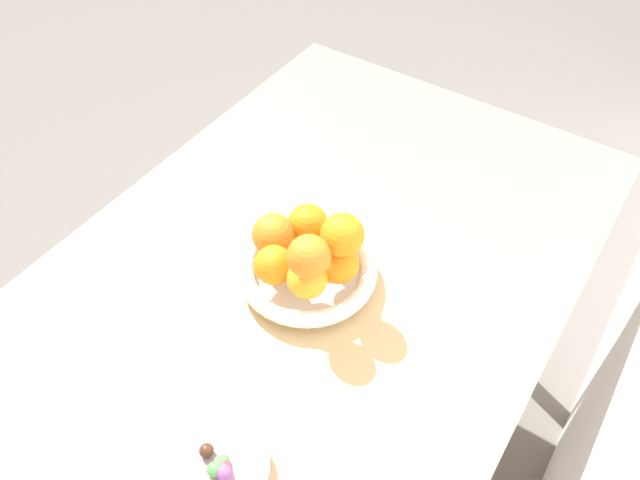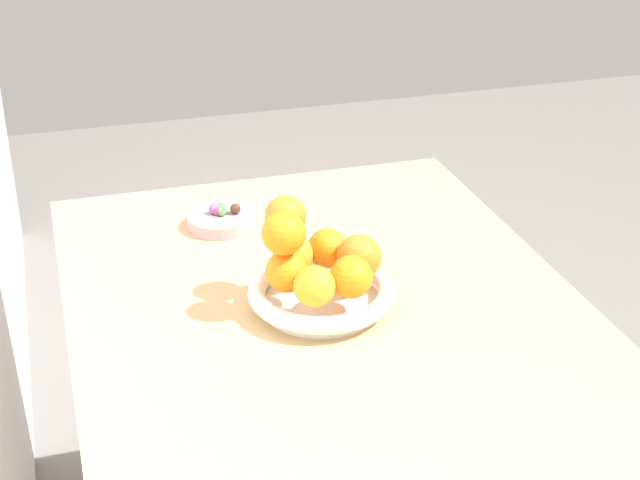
% 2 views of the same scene
% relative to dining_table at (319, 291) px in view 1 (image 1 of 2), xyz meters
% --- Properties ---
extents(ground_plane, '(6.00, 6.00, 0.00)m').
position_rel_dining_table_xyz_m(ground_plane, '(0.00, 0.00, -0.65)').
color(ground_plane, slate).
extents(dining_table, '(1.10, 0.76, 0.74)m').
position_rel_dining_table_xyz_m(dining_table, '(0.00, 0.00, 0.00)').
color(dining_table, tan).
rests_on(dining_table, ground_plane).
extents(fruit_bowl, '(0.22, 0.22, 0.04)m').
position_rel_dining_table_xyz_m(fruit_bowl, '(0.05, 0.01, 0.11)').
color(fruit_bowl, white).
rests_on(fruit_bowl, dining_table).
extents(candy_dish, '(0.12, 0.12, 0.02)m').
position_rel_dining_table_xyz_m(candy_dish, '(0.36, 0.10, 0.10)').
color(candy_dish, '#B28C99').
rests_on(candy_dish, dining_table).
extents(orange_0, '(0.06, 0.06, 0.06)m').
position_rel_dining_table_xyz_m(orange_0, '(-0.01, 0.04, 0.16)').
color(orange_0, orange).
rests_on(orange_0, fruit_bowl).
extents(orange_1, '(0.06, 0.06, 0.06)m').
position_rel_dining_table_xyz_m(orange_1, '(0.00, -0.02, 0.16)').
color(orange_1, orange).
rests_on(orange_1, fruit_bowl).
extents(orange_2, '(0.07, 0.07, 0.07)m').
position_rel_dining_table_xyz_m(orange_2, '(0.05, -0.05, 0.16)').
color(orange_2, orange).
rests_on(orange_2, fruit_bowl).
extents(orange_3, '(0.06, 0.06, 0.06)m').
position_rel_dining_table_xyz_m(orange_3, '(0.10, -0.01, 0.16)').
color(orange_3, orange).
rests_on(orange_3, fruit_bowl).
extents(orange_4, '(0.06, 0.06, 0.06)m').
position_rel_dining_table_xyz_m(orange_4, '(0.09, 0.04, 0.16)').
color(orange_4, orange).
rests_on(orange_4, fruit_bowl).
extents(orange_5, '(0.06, 0.06, 0.06)m').
position_rel_dining_table_xyz_m(orange_5, '(0.04, 0.06, 0.16)').
color(orange_5, orange).
rests_on(orange_5, fruit_bowl).
extents(orange_6, '(0.06, 0.06, 0.06)m').
position_rel_dining_table_xyz_m(orange_6, '(0.10, 0.05, 0.22)').
color(orange_6, orange).
rests_on(orange_6, orange_4).
extents(orange_7, '(0.06, 0.06, 0.06)m').
position_rel_dining_table_xyz_m(orange_7, '(0.04, 0.07, 0.22)').
color(orange_7, orange).
rests_on(orange_7, orange_5).
extents(candy_ball_0, '(0.02, 0.02, 0.02)m').
position_rel_dining_table_xyz_m(candy_ball_0, '(0.36, 0.07, 0.12)').
color(candy_ball_0, '#472819').
rests_on(candy_ball_0, candy_dish).
extents(candy_ball_1, '(0.02, 0.02, 0.02)m').
position_rel_dining_table_xyz_m(candy_ball_1, '(0.36, 0.10, 0.12)').
color(candy_ball_1, '#4C9947').
rests_on(candy_ball_1, candy_dish).
extents(candy_ball_2, '(0.02, 0.02, 0.02)m').
position_rel_dining_table_xyz_m(candy_ball_2, '(0.37, 0.10, 0.12)').
color(candy_ball_2, '#4C9947').
rests_on(candy_ball_2, candy_dish).
extents(candy_ball_3, '(0.02, 0.02, 0.02)m').
position_rel_dining_table_xyz_m(candy_ball_3, '(0.36, 0.10, 0.12)').
color(candy_ball_3, '#C6384C').
rests_on(candy_ball_3, candy_dish).
extents(candy_ball_4, '(0.01, 0.01, 0.01)m').
position_rel_dining_table_xyz_m(candy_ball_4, '(0.36, 0.10, 0.12)').
color(candy_ball_4, '#4C9947').
rests_on(candy_ball_4, candy_dish).
extents(candy_ball_5, '(0.02, 0.02, 0.02)m').
position_rel_dining_table_xyz_m(candy_ball_5, '(0.37, 0.11, 0.12)').
color(candy_ball_5, '#8C4C99').
rests_on(candy_ball_5, candy_dish).
extents(candy_ball_6, '(0.02, 0.02, 0.02)m').
position_rel_dining_table_xyz_m(candy_ball_6, '(0.36, 0.10, 0.12)').
color(candy_ball_6, '#4C9947').
rests_on(candy_ball_6, candy_dish).
extents(candy_ball_7, '(0.02, 0.02, 0.02)m').
position_rel_dining_table_xyz_m(candy_ball_7, '(0.37, 0.11, 0.12)').
color(candy_ball_7, gold).
rests_on(candy_ball_7, candy_dish).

